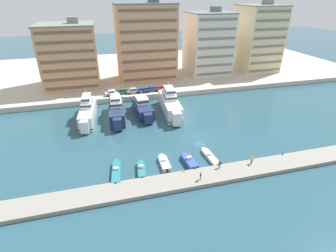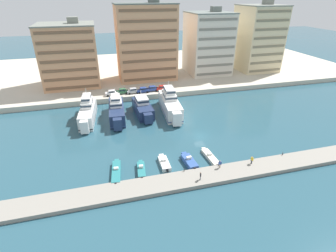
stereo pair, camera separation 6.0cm
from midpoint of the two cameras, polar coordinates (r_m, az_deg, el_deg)
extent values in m
plane|color=#285160|center=(67.30, 6.91, -2.08)|extent=(400.00, 400.00, 0.00)
cube|color=beige|center=(123.80, -3.98, 12.16)|extent=(180.00, 70.00, 1.73)
cube|color=gray|center=(54.67, 13.30, -9.81)|extent=(120.00, 5.12, 0.80)
cube|color=white|center=(77.90, -17.05, 2.67)|extent=(5.12, 16.09, 3.88)
cube|color=white|center=(70.01, -17.73, -0.16)|extent=(2.18, 2.01, 3.30)
cube|color=black|center=(78.40, -16.92, 1.83)|extent=(5.17, 16.25, 0.24)
cube|color=white|center=(77.95, -17.23, 4.86)|extent=(3.46, 6.88, 1.61)
cube|color=#233342|center=(77.90, -17.25, 4.97)|extent=(3.51, 6.95, 0.58)
cube|color=white|center=(77.44, -17.38, 5.88)|extent=(2.70, 5.37, 1.35)
cube|color=#233342|center=(77.39, -17.40, 5.97)|extent=(2.74, 5.42, 0.49)
cylinder|color=silver|center=(77.85, -17.47, 7.22)|extent=(0.16, 0.16, 1.80)
cube|color=white|center=(85.88, -16.44, 4.40)|extent=(3.19, 1.19, 0.20)
cube|color=navy|center=(77.19, -11.12, 3.07)|extent=(5.06, 15.10, 3.67)
cube|color=navy|center=(69.55, -10.92, 0.41)|extent=(2.41, 2.21, 3.12)
cube|color=#334C7F|center=(77.67, -11.04, 2.27)|extent=(5.11, 15.25, 0.24)
cube|color=white|center=(77.25, -11.31, 5.13)|extent=(3.62, 6.43, 1.44)
cube|color=#233342|center=(77.19, -11.32, 5.23)|extent=(3.66, 6.50, 0.52)
cube|color=white|center=(76.78, -11.39, 6.04)|extent=(2.82, 5.02, 1.17)
cube|color=#233342|center=(76.74, -11.40, 6.12)|extent=(2.86, 5.07, 0.42)
cylinder|color=silver|center=(77.16, -11.51, 7.31)|extent=(0.16, 0.16, 1.80)
cube|color=navy|center=(84.78, -11.22, 4.68)|extent=(3.58, 1.12, 0.20)
cube|color=navy|center=(78.73, -5.56, 3.79)|extent=(4.68, 12.67, 3.25)
cube|color=navy|center=(72.23, -4.38, 1.69)|extent=(2.43, 2.22, 2.76)
cube|color=#192347|center=(79.15, -5.53, 3.09)|extent=(4.72, 12.79, 0.24)
cube|color=white|center=(78.65, -5.79, 5.72)|extent=(3.51, 5.37, 1.74)
cube|color=#233342|center=(78.59, -5.79, 5.84)|extent=(3.55, 5.42, 0.63)
cylinder|color=silver|center=(78.76, -5.96, 7.12)|extent=(0.16, 0.16, 1.80)
cube|color=navy|center=(85.12, -6.48, 5.04)|extent=(3.68, 1.01, 0.20)
cube|color=white|center=(79.13, 0.40, 4.46)|extent=(5.67, 17.40, 4.29)
cube|color=white|center=(70.56, 1.88, 1.61)|extent=(2.55, 2.35, 3.65)
cube|color=#334C7F|center=(79.67, 0.40, 3.53)|extent=(5.72, 17.58, 0.24)
cube|color=white|center=(79.23, 0.23, 6.77)|extent=(3.94, 7.43, 1.57)
cube|color=#233342|center=(79.18, 0.23, 6.87)|extent=(3.99, 7.51, 0.56)
cube|color=white|center=(78.71, 0.23, 7.81)|extent=(3.07, 5.80, 1.50)
cube|color=#233342|center=(78.66, 0.23, 7.92)|extent=(3.11, 5.86, 0.54)
cylinder|color=silver|center=(79.19, 0.08, 9.19)|extent=(0.16, 0.16, 1.80)
cube|color=white|center=(87.71, -0.73, 6.10)|extent=(3.75, 1.19, 0.20)
cube|color=teal|center=(54.15, -11.20, -9.91)|extent=(2.50, 7.40, 0.89)
cube|color=teal|center=(57.38, -11.10, -7.55)|extent=(1.01, 0.86, 0.76)
cube|color=silver|center=(54.21, -11.25, -9.03)|extent=(0.99, 0.70, 0.40)
cube|color=#283847|center=(54.40, -11.25, -8.80)|extent=(0.84, 0.18, 0.24)
cube|color=black|center=(51.05, -11.33, -12.33)|extent=(0.39, 0.32, 0.60)
cube|color=teal|center=(53.99, -5.84, -9.59)|extent=(2.12, 5.29, 0.89)
cube|color=teal|center=(56.34, -6.01, -7.86)|extent=(0.92, 0.78, 0.75)
cube|color=silver|center=(53.89, -5.90, -8.75)|extent=(0.91, 0.69, 0.51)
cube|color=#283847|center=(54.08, -5.92, -8.51)|extent=(0.77, 0.17, 0.31)
cube|color=black|center=(51.71, -5.67, -11.27)|extent=(0.39, 0.32, 0.60)
cube|color=white|center=(55.70, -0.81, -8.16)|extent=(1.91, 4.99, 0.86)
cube|color=white|center=(57.99, -1.46, -6.59)|extent=(1.02, 0.84, 0.73)
cube|color=silver|center=(55.61, -0.90, -7.37)|extent=(1.01, 0.62, 0.49)
cube|color=#283847|center=(55.80, -0.97, -7.15)|extent=(0.91, 0.10, 0.30)
cube|color=black|center=(53.52, -0.14, -9.62)|extent=(0.37, 0.29, 0.60)
cube|color=#33569E|center=(56.17, 4.69, -7.79)|extent=(2.31, 5.32, 1.07)
cube|color=#33569E|center=(58.44, 3.53, -6.22)|extent=(1.13, 0.95, 0.91)
cube|color=silver|center=(56.00, 4.56, -6.90)|extent=(1.11, 0.67, 0.56)
cube|color=#283847|center=(56.17, 4.45, -6.67)|extent=(0.98, 0.15, 0.34)
cube|color=black|center=(54.04, 5.87, -9.24)|extent=(0.38, 0.30, 0.60)
cube|color=beige|center=(58.40, 9.23, -6.77)|extent=(1.92, 6.52, 0.76)
cube|color=beige|center=(61.02, 7.75, -5.04)|extent=(0.91, 0.76, 0.64)
cube|color=silver|center=(58.43, 9.06, -6.04)|extent=(0.90, 0.65, 0.43)
cube|color=#283847|center=(58.60, 8.95, -5.85)|extent=(0.79, 0.12, 0.26)
cube|color=black|center=(55.88, 10.81, -8.46)|extent=(0.37, 0.30, 0.60)
cube|color=white|center=(90.23, -12.23, 6.94)|extent=(4.18, 1.89, 0.80)
cube|color=white|center=(90.00, -12.18, 7.40)|extent=(2.17, 1.66, 0.68)
cube|color=#1E2833|center=(90.00, -12.18, 7.40)|extent=(2.13, 1.67, 0.37)
cylinder|color=black|center=(89.47, -13.00, 6.41)|extent=(0.65, 0.25, 0.64)
cylinder|color=black|center=(91.06, -13.12, 6.77)|extent=(0.65, 0.25, 0.64)
cylinder|color=black|center=(89.69, -11.29, 6.64)|extent=(0.65, 0.25, 0.64)
cylinder|color=black|center=(91.28, -11.43, 6.99)|extent=(0.65, 0.25, 0.64)
cube|color=#2D6642|center=(91.18, -10.00, 7.36)|extent=(4.13, 1.77, 0.80)
cube|color=#2D6642|center=(90.95, -9.94, 7.81)|extent=(2.13, 1.60, 0.68)
cube|color=#1E2833|center=(90.95, -9.94, 7.81)|extent=(2.09, 1.61, 0.37)
cylinder|color=black|center=(90.40, -10.76, 6.85)|extent=(0.64, 0.23, 0.64)
cylinder|color=black|center=(91.99, -10.88, 7.20)|extent=(0.64, 0.23, 0.64)
cylinder|color=black|center=(90.65, -9.06, 7.05)|extent=(0.64, 0.23, 0.64)
cylinder|color=black|center=(92.24, -9.21, 7.39)|extent=(0.64, 0.23, 0.64)
cube|color=#B7BCC1|center=(91.05, -7.72, 7.50)|extent=(4.21, 1.99, 0.80)
cube|color=#B7BCC1|center=(90.83, -7.65, 7.95)|extent=(2.21, 1.71, 0.68)
cube|color=#1E2833|center=(90.83, -7.65, 7.95)|extent=(2.17, 1.72, 0.37)
cylinder|color=black|center=(90.15, -8.43, 6.98)|extent=(0.65, 0.27, 0.64)
cylinder|color=black|center=(91.73, -8.65, 7.32)|extent=(0.65, 0.27, 0.64)
cylinder|color=black|center=(90.65, -6.75, 7.20)|extent=(0.65, 0.27, 0.64)
cylinder|color=black|center=(92.22, -6.99, 7.54)|extent=(0.65, 0.27, 0.64)
cube|color=#28428E|center=(91.31, -5.55, 7.68)|extent=(4.17, 1.87, 0.80)
cube|color=#28428E|center=(91.10, -5.47, 8.13)|extent=(2.16, 1.65, 0.68)
cube|color=#1E2833|center=(91.10, -5.47, 8.13)|extent=(2.12, 1.66, 0.37)
cylinder|color=black|center=(90.41, -6.26, 7.17)|extent=(0.65, 0.25, 0.64)
cylinder|color=black|center=(91.98, -6.48, 7.51)|extent=(0.65, 0.25, 0.64)
cylinder|color=black|center=(90.93, -4.58, 7.37)|extent=(0.65, 0.25, 0.64)
cylinder|color=black|center=(92.49, -4.83, 7.70)|extent=(0.65, 0.25, 0.64)
cube|color=#28428E|center=(92.51, -3.57, 8.01)|extent=(4.16, 1.86, 0.80)
cube|color=#28428E|center=(92.30, -3.49, 8.45)|extent=(2.16, 1.64, 0.68)
cube|color=#1E2833|center=(92.30, -3.49, 8.45)|extent=(2.12, 1.65, 0.37)
cylinder|color=black|center=(91.56, -4.26, 7.52)|extent=(0.65, 0.24, 0.64)
cylinder|color=black|center=(93.13, -4.51, 7.85)|extent=(0.65, 0.24, 0.64)
cylinder|color=black|center=(92.17, -2.61, 7.70)|extent=(0.65, 0.24, 0.64)
cylinder|color=black|center=(93.72, -2.89, 8.03)|extent=(0.65, 0.24, 0.64)
cube|color=red|center=(93.03, -1.37, 8.17)|extent=(4.11, 1.72, 0.80)
cube|color=red|center=(92.83, -1.28, 8.61)|extent=(2.11, 1.57, 0.68)
cube|color=#1E2833|center=(92.83, -1.28, 8.61)|extent=(2.07, 1.59, 0.37)
cylinder|color=black|center=(92.08, -2.05, 7.69)|extent=(0.64, 0.22, 0.64)
cylinder|color=black|center=(93.65, -2.30, 8.02)|extent=(0.64, 0.22, 0.64)
cylinder|color=black|center=(92.70, -0.42, 7.84)|extent=(0.64, 0.22, 0.64)
cylinder|color=black|center=(94.26, -0.69, 8.17)|extent=(0.64, 0.22, 0.64)
cube|color=tan|center=(103.30, -20.63, 14.08)|extent=(19.07, 16.59, 21.10)
cube|color=brown|center=(97.45, -20.06, 7.90)|extent=(17.54, 0.24, 0.90)
cube|color=brown|center=(96.59, -20.34, 9.58)|extent=(17.54, 0.24, 0.90)
cube|color=brown|center=(95.81, -20.64, 11.29)|extent=(17.54, 0.24, 0.90)
cube|color=brown|center=(95.12, -20.93, 13.03)|extent=(17.54, 0.24, 0.90)
cube|color=brown|center=(94.53, -21.24, 14.79)|extent=(17.54, 0.24, 0.90)
cube|color=brown|center=(94.03, -21.56, 16.57)|extent=(17.54, 0.24, 0.90)
cube|color=brown|center=(93.62, -21.88, 18.37)|extent=(17.54, 0.24, 0.90)
cube|color=gray|center=(101.74, -21.66, 19.94)|extent=(19.45, 16.92, 0.40)
cube|color=gray|center=(101.42, -20.08, 20.86)|extent=(3.60, 3.20, 2.00)
cube|color=tan|center=(104.85, -4.83, 17.51)|extent=(21.78, 13.32, 27.19)
cube|color=brown|center=(101.07, -3.84, 10.25)|extent=(20.04, 0.24, 0.90)
cube|color=brown|center=(100.14, -3.90, 12.11)|extent=(20.04, 0.24, 0.90)
cube|color=brown|center=(99.32, -3.96, 14.00)|extent=(20.04, 0.24, 0.90)
cube|color=brown|center=(98.61, -4.03, 15.93)|extent=(20.04, 0.24, 0.90)
cube|color=brown|center=(98.02, -4.09, 17.88)|extent=(20.04, 0.24, 0.90)
cube|color=brown|center=(97.54, -4.16, 19.85)|extent=(20.04, 0.24, 0.90)
cube|color=brown|center=(97.18, -4.23, 21.83)|extent=(20.04, 0.24, 0.90)
cube|color=brown|center=(96.93, -4.31, 23.83)|extent=(20.04, 0.24, 0.90)
cube|color=#56605B|center=(103.48, -5.15, 25.06)|extent=(22.22, 13.59, 0.40)
cube|color=#56605B|center=(104.09, -3.22, 25.79)|extent=(3.60, 3.20, 2.00)
cube|color=silver|center=(114.76, 8.61, 17.25)|extent=(16.46, 17.19, 23.68)
cube|color=gray|center=(109.22, 10.04, 11.18)|extent=(15.15, 0.24, 0.90)
cube|color=gray|center=(108.37, 10.19, 12.89)|extent=(15.15, 0.24, 0.90)
cube|color=gray|center=(107.61, 10.34, 14.64)|extent=(15.15, 0.24, 0.90)
cube|color=gray|center=(106.96, 10.49, 16.40)|extent=(15.15, 0.24, 0.90)
cube|color=gray|center=(106.41, 10.65, 18.19)|extent=(15.15, 0.24, 0.90)
cube|color=gray|center=(105.97, 10.81, 19.99)|extent=(15.15, 0.24, 0.90)
cube|color=gray|center=(105.63, 10.98, 21.81)|extent=(15.15, 0.24, 0.90)
cube|color=slate|center=(113.40, 9.06, 23.24)|extent=(16.79, 17.53, 0.40)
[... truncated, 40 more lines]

